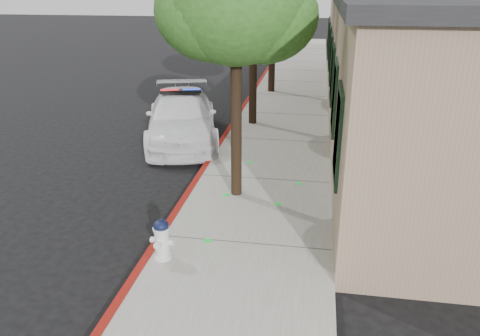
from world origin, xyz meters
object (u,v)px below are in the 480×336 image
clapboard_building (443,61)px  fire_hydrant (162,239)px  police_car (182,117)px  street_tree_near (236,8)px

clapboard_building → fire_hydrant: 11.72m
police_car → street_tree_near: (2.34, -3.94, 3.31)m
police_car → fire_hydrant: police_car is taller
police_car → street_tree_near: street_tree_near is taller
clapboard_building → street_tree_near: bearing=-128.6°
street_tree_near → fire_hydrant: bearing=-105.9°
police_car → fire_hydrant: (1.56, -6.71, -0.21)m
clapboard_building → fire_hydrant: size_ratio=28.68×
clapboard_building → fire_hydrant: (-6.34, -9.72, -1.61)m
police_car → fire_hydrant: 6.89m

